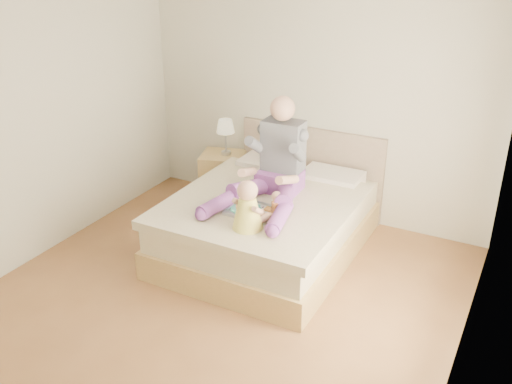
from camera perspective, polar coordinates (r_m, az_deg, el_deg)
The scene contains 7 objects.
room at distance 4.40m, azimuth -3.62°, elevation 5.09°, with size 4.02×4.22×2.71m.
bed at distance 5.78m, azimuth 1.55°, elevation -2.77°, with size 1.70×2.18×1.00m.
nightstand at distance 6.80m, azimuth -3.28°, elevation 1.43°, with size 0.60×0.56×0.60m.
lamp at distance 6.57m, azimuth -3.07°, elevation 6.39°, with size 0.21×0.21×0.42m.
adult at distance 5.50m, azimuth 1.80°, elevation 2.42°, with size 0.84×1.18×0.99m.
tray at distance 5.26m, azimuth -0.16°, elevation -1.76°, with size 0.48×0.38×0.13m.
baby at distance 4.93m, azimuth -0.77°, elevation -1.68°, with size 0.31×0.40×0.45m.
Camera 1 is at (2.26, -3.52, 2.98)m, focal length 40.00 mm.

